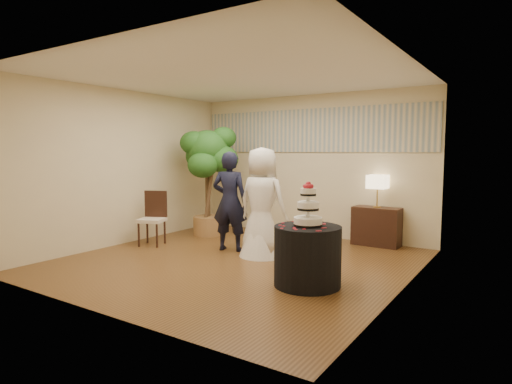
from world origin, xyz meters
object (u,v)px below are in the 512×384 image
Objects in this scene: ficus_tree at (208,180)px; side_chair at (152,218)px; groom at (230,201)px; table_lamp at (377,191)px; console at (376,226)px; wedding_cake at (308,204)px; cake_table at (307,256)px; bride at (262,202)px.

ficus_tree is 1.44m from side_chair.
groom is 0.76× the size of ficus_tree.
ficus_tree is (-3.15, -0.92, 0.13)m from table_lamp.
ficus_tree is (-3.15, -0.92, 0.77)m from console.
table_lamp is (0.00, 0.00, 0.64)m from console.
side_chair is at bearing 170.43° from wedding_cake.
wedding_cake is at bearing -90.18° from table_lamp.
wedding_cake is (0.00, -0.00, 0.66)m from cake_table.
groom is 2.64m from table_lamp.
bride reaches higher than table_lamp.
cake_table is at bearing 142.25° from bride.
groom reaches higher than cake_table.
cake_table is (1.31, -0.99, -0.50)m from bride.
cake_table is 1.50× the size of wedding_cake.
groom is at bearing 152.63° from cake_table.
wedding_cake is 0.67× the size of console.
ficus_tree is at bearing -162.22° from console.
wedding_cake is 2.77m from table_lamp.
ficus_tree is (-1.84, 0.85, 0.23)m from bride.
bride is 1.65m from wedding_cake.
console is 1.43× the size of table_lamp.
table_lamp is at bearing 16.24° from ficus_tree.
console is (0.01, 2.76, -0.70)m from wedding_cake.
cake_table is (1.97, -1.02, -0.47)m from groom.
cake_table is 0.87× the size of side_chair.
bride is at bearing 142.72° from cake_table.
console is 0.37× the size of ficus_tree.
table_lamp is 4.08m from side_chair.
wedding_cake is at bearing -30.46° from ficus_tree.
table_lamp is (1.98, 1.74, 0.14)m from groom.
cake_table is at bearing 90.00° from wedding_cake.
bride is (0.67, -0.03, 0.03)m from groom.
cake_table is 1.45× the size of table_lamp.
console is at bearing 89.82° from cake_table.
cake_table is 2.83m from table_lamp.
wedding_cake is at bearing -88.64° from console.
groom is 2.01× the size of cake_table.
groom reaches higher than side_chair.
groom is 2.69m from console.
console is at bearing 10.77° from side_chair.
bride is 1.71m from cake_table.
wedding_cake is 0.25× the size of ficus_tree.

